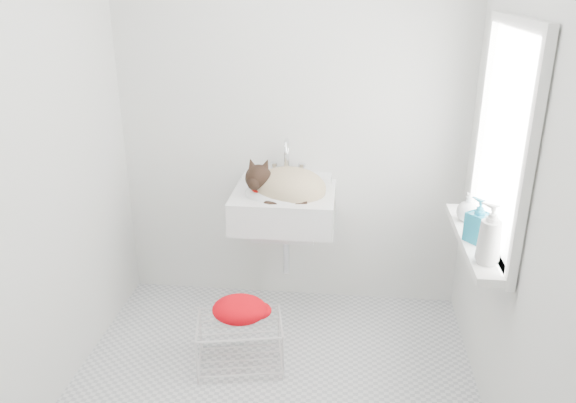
# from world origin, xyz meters

# --- Properties ---
(floor) EXTENTS (2.20, 2.00, 0.02)m
(floor) POSITION_xyz_m (0.00, 0.00, 0.00)
(floor) COLOR silver
(floor) RESTS_ON ground
(back_wall) EXTENTS (2.20, 0.02, 2.50)m
(back_wall) POSITION_xyz_m (0.00, 1.00, 1.25)
(back_wall) COLOR silver
(back_wall) RESTS_ON ground
(right_wall) EXTENTS (0.02, 2.00, 2.50)m
(right_wall) POSITION_xyz_m (1.10, 0.00, 1.25)
(right_wall) COLOR silver
(right_wall) RESTS_ON ground
(left_wall) EXTENTS (0.02, 2.00, 2.50)m
(left_wall) POSITION_xyz_m (-1.10, 0.00, 1.25)
(left_wall) COLOR silver
(left_wall) RESTS_ON ground
(window_glass) EXTENTS (0.01, 0.80, 1.00)m
(window_glass) POSITION_xyz_m (1.09, 0.20, 1.35)
(window_glass) COLOR white
(window_glass) RESTS_ON right_wall
(window_frame) EXTENTS (0.04, 0.90, 1.10)m
(window_frame) POSITION_xyz_m (1.07, 0.20, 1.35)
(window_frame) COLOR white
(window_frame) RESTS_ON right_wall
(windowsill) EXTENTS (0.16, 0.88, 0.04)m
(windowsill) POSITION_xyz_m (1.01, 0.20, 0.83)
(windowsill) COLOR white
(windowsill) RESTS_ON right_wall
(sink) EXTENTS (0.61, 0.54, 0.25)m
(sink) POSITION_xyz_m (-0.02, 0.74, 0.85)
(sink) COLOR white
(sink) RESTS_ON back_wall
(faucet) EXTENTS (0.22, 0.16, 0.22)m
(faucet) POSITION_xyz_m (-0.02, 0.92, 0.99)
(faucet) COLOR silver
(faucet) RESTS_ON sink
(cat) EXTENTS (0.49, 0.42, 0.29)m
(cat) POSITION_xyz_m (-0.01, 0.72, 0.89)
(cat) COLOR tan
(cat) RESTS_ON sink
(wire_rack) EXTENTS (0.52, 0.41, 0.28)m
(wire_rack) POSITION_xyz_m (-0.21, 0.19, 0.15)
(wire_rack) COLOR silver
(wire_rack) RESTS_ON floor
(towel) EXTENTS (0.32, 0.24, 0.13)m
(towel) POSITION_xyz_m (-0.21, 0.21, 0.31)
(towel) COLOR red
(towel) RESTS_ON wire_rack
(bottle_a) EXTENTS (0.13, 0.13, 0.24)m
(bottle_a) POSITION_xyz_m (1.00, -0.08, 0.85)
(bottle_a) COLOR beige
(bottle_a) RESTS_ON windowsill
(bottle_b) EXTENTS (0.14, 0.14, 0.22)m
(bottle_b) POSITION_xyz_m (1.00, 0.15, 0.85)
(bottle_b) COLOR #157491
(bottle_b) RESTS_ON windowsill
(bottle_c) EXTENTS (0.13, 0.13, 0.15)m
(bottle_c) POSITION_xyz_m (1.00, 0.41, 0.85)
(bottle_c) COLOR silver
(bottle_c) RESTS_ON windowsill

